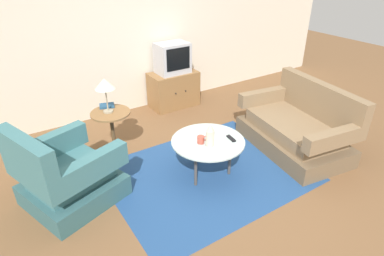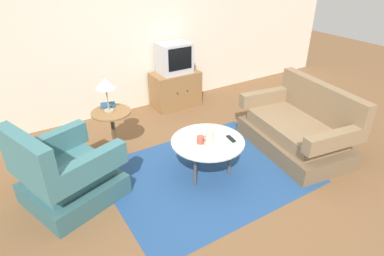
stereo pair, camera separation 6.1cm
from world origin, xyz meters
The scene contains 14 objects.
ground_plane centered at (0.00, 0.00, 0.00)m, with size 16.00×16.00×0.00m, color brown.
back_wall centered at (0.00, 2.48, 1.35)m, with size 9.00×0.12×2.70m, color beige.
area_rug centered at (0.06, 0.14, 0.00)m, with size 2.36×1.87×0.00m, color navy.
armchair centered at (-1.51, 0.54, 0.33)m, with size 1.14×1.11×0.96m.
couch centered at (1.47, -0.02, 0.29)m, with size 1.11×1.63×0.90m.
coffee_table centered at (0.06, 0.14, 0.44)m, with size 0.88×0.88×0.48m.
side_table centered at (-0.74, 1.17, 0.46)m, with size 0.51×0.51×0.64m.
tv_stand centered at (0.75, 2.14, 0.31)m, with size 0.82×0.50×0.61m.
television centered at (0.75, 2.15, 0.87)m, with size 0.54×0.39×0.51m.
table_lamp centered at (-0.76, 1.19, 1.01)m, with size 0.25×0.25×0.45m.
vase centered at (0.02, 0.04, 0.61)m, with size 0.10×0.10×0.28m.
mug centered at (-0.04, 0.15, 0.52)m, with size 0.13×0.09×0.09m.
tv_remote_dark centered at (0.31, 0.02, 0.49)m, with size 0.06×0.16×0.02m.
book centered at (-0.71, 1.35, 0.66)m, with size 0.22×0.19×0.03m.
Camera 1 is at (-1.89, -2.51, 2.44)m, focal length 30.31 mm.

